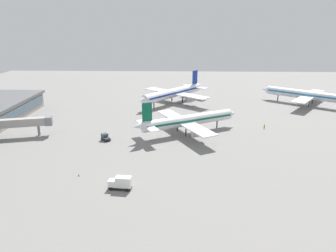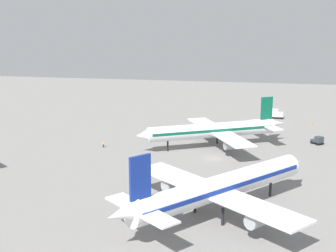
# 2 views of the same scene
# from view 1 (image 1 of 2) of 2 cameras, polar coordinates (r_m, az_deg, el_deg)

# --- Properties ---
(ground) EXTENTS (288.00, 288.00, 0.00)m
(ground) POSITION_cam_1_polar(r_m,az_deg,el_deg) (125.41, 2.84, 0.32)
(ground) COLOR gray
(airplane_at_gate) EXTENTS (32.21, 38.06, 13.63)m
(airplane_at_gate) POSITION_cam_1_polar(r_m,az_deg,el_deg) (168.95, 23.80, 5.22)
(airplane_at_gate) COLOR white
(airplane_at_gate) RESTS_ON ground
(airplane_taxiing) EXTENTS (33.07, 39.61, 13.17)m
(airplane_taxiing) POSITION_cam_1_polar(r_m,az_deg,el_deg) (114.25, 3.55, 1.03)
(airplane_taxiing) COLOR white
(airplane_taxiing) RESTS_ON ground
(airplane_distant) EXTENTS (39.46, 34.95, 14.48)m
(airplane_distant) POSITION_cam_1_polar(r_m,az_deg,el_deg) (157.89, 1.07, 6.07)
(airplane_distant) COLOR white
(airplane_distant) RESTS_ON ground
(catering_truck) EXTENTS (2.68, 5.77, 3.30)m
(catering_truck) POSITION_cam_1_polar(r_m,az_deg,el_deg) (77.97, -8.57, -10.16)
(catering_truck) COLOR black
(catering_truck) RESTS_ON ground
(baggage_tug) EXTENTS (3.74, 3.66, 2.30)m
(baggage_tug) POSITION_cam_1_polar(r_m,az_deg,el_deg) (110.04, -11.33, -1.99)
(baggage_tug) COLOR black
(baggage_tug) RESTS_ON ground
(ground_crew_worker) EXTENTS (0.54, 0.54, 1.67)m
(ground_crew_worker) POSITION_cam_1_polar(r_m,az_deg,el_deg) (125.62, 17.09, -0.05)
(ground_crew_worker) COLOR #1E2338
(ground_crew_worker) RESTS_ON ground
(jet_bridge) EXTENTS (7.92, 20.57, 6.74)m
(jet_bridge) POSITION_cam_1_polar(r_m,az_deg,el_deg) (121.64, -24.81, 0.58)
(jet_bridge) COLOR #9E9993
(jet_bridge) RESTS_ON ground
(safety_cone_near_gate) EXTENTS (0.44, 0.44, 0.60)m
(safety_cone_near_gate) POSITION_cam_1_polar(r_m,az_deg,el_deg) (87.06, -15.90, -8.56)
(safety_cone_near_gate) COLOR #EA590C
(safety_cone_near_gate) RESTS_ON ground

